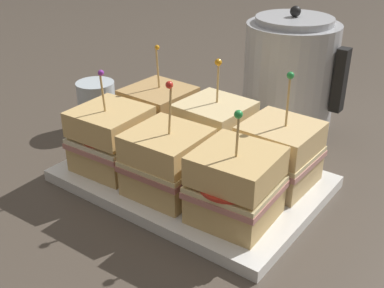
{
  "coord_description": "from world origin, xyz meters",
  "views": [
    {
      "loc": [
        0.39,
        -0.52,
        0.4
      ],
      "look_at": [
        0.0,
        0.0,
        0.07
      ],
      "focal_mm": 45.0,
      "sensor_mm": 36.0,
      "label": 1
    }
  ],
  "objects_px": {
    "serving_platter": "(192,178)",
    "sandwich_back_right": "(279,154)",
    "sandwich_front_right": "(235,186)",
    "sandwich_back_center": "(213,132)",
    "sandwich_back_left": "(159,116)",
    "sandwich_front_left": "(111,139)",
    "kettle_steel": "(290,73)",
    "drinking_glass": "(97,106)",
    "sandwich_front_center": "(166,161)"
  },
  "relations": [
    {
      "from": "sandwich_front_left",
      "to": "sandwich_back_center",
      "type": "bearing_deg",
      "value": 45.92
    },
    {
      "from": "serving_platter",
      "to": "sandwich_back_center",
      "type": "bearing_deg",
      "value": 91.67
    },
    {
      "from": "kettle_steel",
      "to": "sandwich_front_center",
      "type": "bearing_deg",
      "value": -92.07
    },
    {
      "from": "sandwich_front_left",
      "to": "sandwich_front_center",
      "type": "height_order",
      "value": "sandwich_front_center"
    },
    {
      "from": "sandwich_back_right",
      "to": "kettle_steel",
      "type": "xyz_separation_m",
      "value": [
        -0.11,
        0.24,
        0.04
      ]
    },
    {
      "from": "sandwich_front_left",
      "to": "sandwich_back_left",
      "type": "relative_size",
      "value": 0.95
    },
    {
      "from": "kettle_steel",
      "to": "serving_platter",
      "type": "bearing_deg",
      "value": -91.87
    },
    {
      "from": "sandwich_back_center",
      "to": "sandwich_back_right",
      "type": "distance_m",
      "value": 0.12
    },
    {
      "from": "drinking_glass",
      "to": "kettle_steel",
      "type": "bearing_deg",
      "value": 41.81
    },
    {
      "from": "sandwich_back_center",
      "to": "sandwich_back_right",
      "type": "bearing_deg",
      "value": -0.61
    },
    {
      "from": "sandwich_front_center",
      "to": "kettle_steel",
      "type": "xyz_separation_m",
      "value": [
        0.01,
        0.36,
        0.04
      ]
    },
    {
      "from": "sandwich_front_right",
      "to": "drinking_glass",
      "type": "relative_size",
      "value": 1.7
    },
    {
      "from": "sandwich_back_center",
      "to": "kettle_steel",
      "type": "relative_size",
      "value": 0.74
    },
    {
      "from": "sandwich_front_left",
      "to": "sandwich_back_center",
      "type": "xyz_separation_m",
      "value": [
        0.11,
        0.12,
        0.0
      ]
    },
    {
      "from": "sandwich_front_left",
      "to": "kettle_steel",
      "type": "relative_size",
      "value": 0.72
    },
    {
      "from": "sandwich_back_left",
      "to": "serving_platter",
      "type": "bearing_deg",
      "value": -26.17
    },
    {
      "from": "serving_platter",
      "to": "drinking_glass",
      "type": "relative_size",
      "value": 4.09
    },
    {
      "from": "sandwich_back_left",
      "to": "kettle_steel",
      "type": "bearing_deg",
      "value": 63.62
    },
    {
      "from": "sandwich_front_right",
      "to": "sandwich_front_left",
      "type": "bearing_deg",
      "value": 179.85
    },
    {
      "from": "serving_platter",
      "to": "kettle_steel",
      "type": "relative_size",
      "value": 1.7
    },
    {
      "from": "sandwich_front_center",
      "to": "drinking_glass",
      "type": "distance_m",
      "value": 0.29
    },
    {
      "from": "sandwich_back_center",
      "to": "drinking_glass",
      "type": "height_order",
      "value": "sandwich_back_center"
    },
    {
      "from": "sandwich_front_center",
      "to": "kettle_steel",
      "type": "relative_size",
      "value": 0.75
    },
    {
      "from": "kettle_steel",
      "to": "drinking_glass",
      "type": "relative_size",
      "value": 2.41
    },
    {
      "from": "sandwich_back_left",
      "to": "sandwich_back_center",
      "type": "bearing_deg",
      "value": 2.44
    },
    {
      "from": "sandwich_back_center",
      "to": "drinking_glass",
      "type": "bearing_deg",
      "value": -178.79
    },
    {
      "from": "sandwich_back_center",
      "to": "kettle_steel",
      "type": "distance_m",
      "value": 0.25
    },
    {
      "from": "sandwich_back_left",
      "to": "sandwich_back_right",
      "type": "distance_m",
      "value": 0.23
    },
    {
      "from": "serving_platter",
      "to": "sandwich_back_left",
      "type": "bearing_deg",
      "value": 153.83
    },
    {
      "from": "sandwich_front_right",
      "to": "sandwich_back_right",
      "type": "bearing_deg",
      "value": 88.56
    },
    {
      "from": "sandwich_back_left",
      "to": "sandwich_back_center",
      "type": "distance_m",
      "value": 0.11
    },
    {
      "from": "sandwich_back_left",
      "to": "sandwich_back_right",
      "type": "bearing_deg",
      "value": 0.87
    },
    {
      "from": "sandwich_front_left",
      "to": "sandwich_front_center",
      "type": "xyz_separation_m",
      "value": [
        0.11,
        -0.0,
        -0.0
      ]
    },
    {
      "from": "kettle_steel",
      "to": "drinking_glass",
      "type": "height_order",
      "value": "kettle_steel"
    },
    {
      "from": "sandwich_front_center",
      "to": "sandwich_back_right",
      "type": "distance_m",
      "value": 0.17
    },
    {
      "from": "sandwich_front_left",
      "to": "sandwich_back_right",
      "type": "distance_m",
      "value": 0.26
    },
    {
      "from": "serving_platter",
      "to": "sandwich_front_right",
      "type": "bearing_deg",
      "value": -26.76
    },
    {
      "from": "sandwich_back_left",
      "to": "drinking_glass",
      "type": "xyz_separation_m",
      "value": [
        -0.15,
        -0.0,
        -0.02
      ]
    },
    {
      "from": "sandwich_front_left",
      "to": "kettle_steel",
      "type": "xyz_separation_m",
      "value": [
        0.12,
        0.36,
        0.04
      ]
    },
    {
      "from": "sandwich_front_right",
      "to": "drinking_glass",
      "type": "height_order",
      "value": "sandwich_front_right"
    },
    {
      "from": "serving_platter",
      "to": "sandwich_front_center",
      "type": "bearing_deg",
      "value": -93.1
    },
    {
      "from": "serving_platter",
      "to": "sandwich_back_right",
      "type": "bearing_deg",
      "value": 26.79
    },
    {
      "from": "sandwich_back_center",
      "to": "kettle_steel",
      "type": "xyz_separation_m",
      "value": [
        0.01,
        0.24,
        0.04
      ]
    },
    {
      "from": "serving_platter",
      "to": "sandwich_back_left",
      "type": "xyz_separation_m",
      "value": [
        -0.11,
        0.06,
        0.06
      ]
    },
    {
      "from": "sandwich_front_center",
      "to": "sandwich_back_right",
      "type": "bearing_deg",
      "value": 44.56
    },
    {
      "from": "sandwich_front_left",
      "to": "sandwich_front_right",
      "type": "xyz_separation_m",
      "value": [
        0.23,
        -0.0,
        0.0
      ]
    },
    {
      "from": "sandwich_back_right",
      "to": "kettle_steel",
      "type": "height_order",
      "value": "kettle_steel"
    },
    {
      "from": "serving_platter",
      "to": "sandwich_front_right",
      "type": "xyz_separation_m",
      "value": [
        0.11,
        -0.06,
        0.06
      ]
    },
    {
      "from": "serving_platter",
      "to": "drinking_glass",
      "type": "xyz_separation_m",
      "value": [
        -0.27,
        0.05,
        0.04
      ]
    },
    {
      "from": "sandwich_back_right",
      "to": "kettle_steel",
      "type": "distance_m",
      "value": 0.27
    }
  ]
}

